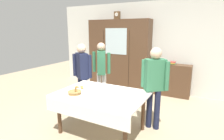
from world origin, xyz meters
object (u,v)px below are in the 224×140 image
object	(u,v)px
tea_cup_near_left	(137,92)
tea_cup_mid_left	(84,82)
book_stack	(173,63)
bookshelf_low	(171,80)
mantel_clock	(117,15)
tea_cup_front_edge	(100,100)
pastry_plate	(80,88)
spoon_front_edge	(88,99)
tea_cup_far_left	(119,101)
tea_cup_mid_right	(97,92)
person_beside_shelf	(155,81)
spoon_center	(102,89)
wall_cabinet	(119,55)
bread_basket	(75,92)
spoon_mid_left	(116,94)
person_near_right_end	(82,71)
person_behind_table_right	(101,67)

from	to	relation	value
tea_cup_near_left	tea_cup_mid_left	world-z (taller)	same
book_stack	tea_cup_mid_left	size ratio (longest dim) A/B	1.62
bookshelf_low	mantel_clock	bearing A→B (deg)	-178.31
tea_cup_front_edge	tea_cup_near_left	world-z (taller)	same
pastry_plate	spoon_front_edge	distance (m)	0.57
spoon_front_edge	tea_cup_far_left	bearing A→B (deg)	11.20
tea_cup_mid_left	pastry_plate	bearing A→B (deg)	-66.98
tea_cup_mid_right	person_beside_shelf	xyz separation A→B (m)	(0.88, 0.61, 0.17)
bookshelf_low	spoon_front_edge	xyz separation A→B (m)	(-0.82, -2.95, 0.30)
bookshelf_low	tea_cup_far_left	distance (m)	2.88
mantel_clock	spoon_front_edge	size ratio (longest dim) A/B	2.02
bookshelf_low	spoon_center	distance (m)	2.58
wall_cabinet	person_beside_shelf	distance (m)	2.61
mantel_clock	bread_basket	bearing A→B (deg)	-78.40
tea_cup_mid_left	tea_cup_mid_right	distance (m)	0.66
mantel_clock	spoon_center	world-z (taller)	mantel_clock
wall_cabinet	tea_cup_near_left	bearing A→B (deg)	-57.13
wall_cabinet	bread_basket	world-z (taller)	wall_cabinet
spoon_center	person_beside_shelf	world-z (taller)	person_beside_shelf
tea_cup_far_left	spoon_front_edge	world-z (taller)	tea_cup_far_left
tea_cup_near_left	spoon_front_edge	world-z (taller)	tea_cup_near_left
mantel_clock	person_beside_shelf	xyz separation A→B (m)	(1.77, -1.98, -1.36)
tea_cup_mid_left	tea_cup_mid_right	xyz separation A→B (m)	(0.55, -0.36, -0.00)
spoon_center	spoon_mid_left	xyz separation A→B (m)	(0.37, -0.15, 0.00)
wall_cabinet	tea_cup_mid_right	size ratio (longest dim) A/B	16.79
tea_cup_far_left	person_near_right_end	xyz separation A→B (m)	(-1.37, 0.87, 0.17)
tea_cup_mid_left	pastry_plate	size ratio (longest dim) A/B	0.46
tea_cup_front_edge	tea_cup_mid_left	world-z (taller)	same
bookshelf_low	person_near_right_end	size ratio (longest dim) A/B	0.66
bookshelf_low	book_stack	bearing A→B (deg)	-104.04
tea_cup_near_left	person_behind_table_right	distance (m)	1.59
book_stack	tea_cup_front_edge	world-z (taller)	book_stack
tea_cup_mid_left	person_beside_shelf	bearing A→B (deg)	9.83
bookshelf_low	spoon_front_edge	world-z (taller)	bookshelf_low
tea_cup_front_edge	pastry_plate	xyz separation A→B (m)	(-0.69, 0.37, -0.02)
tea_cup_front_edge	person_near_right_end	world-z (taller)	person_near_right_end
wall_cabinet	person_near_right_end	size ratio (longest dim) A/B	1.39
spoon_front_edge	person_near_right_end	distance (m)	1.31
wall_cabinet	pastry_plate	distance (m)	2.59
bookshelf_low	bread_basket	distance (m)	3.12
tea_cup_mid_right	bread_basket	distance (m)	0.39
wall_cabinet	bread_basket	xyz separation A→B (m)	(0.51, -2.82, -0.30)
spoon_front_edge	person_beside_shelf	xyz separation A→B (m)	(0.86, 0.92, 0.19)
tea_cup_far_left	person_behind_table_right	size ratio (longest dim) A/B	0.08
bread_basket	person_beside_shelf	size ratio (longest dim) A/B	0.15
wall_cabinet	bookshelf_low	xyz separation A→B (m)	(1.67, 0.05, -0.63)
bookshelf_low	bread_basket	world-z (taller)	bookshelf_low
pastry_plate	person_beside_shelf	size ratio (longest dim) A/B	0.18
mantel_clock	tea_cup_near_left	distance (m)	3.12
tea_cup_far_left	person_behind_table_right	world-z (taller)	person_behind_table_right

